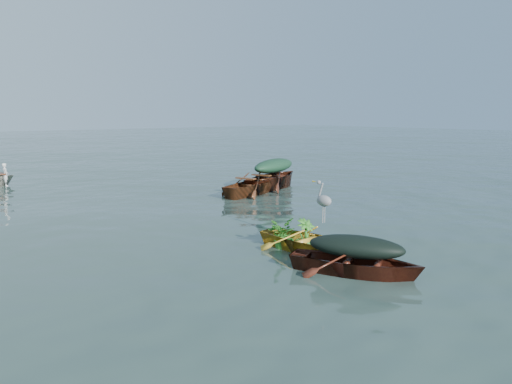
% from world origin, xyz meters
% --- Properties ---
extents(ground, '(140.00, 140.00, 0.00)m').
position_xyz_m(ground, '(0.00, 0.00, 0.00)').
color(ground, '#324740').
rests_on(ground, ground).
extents(yellow_dinghy, '(1.65, 3.11, 0.79)m').
position_xyz_m(yellow_dinghy, '(-2.25, -3.30, 0.00)').
color(yellow_dinghy, gold).
rests_on(yellow_dinghy, ground).
extents(dark_covered_boat, '(2.47, 3.31, 0.74)m').
position_xyz_m(dark_covered_boat, '(-2.65, -4.85, 0.00)').
color(dark_covered_boat, '#4A2011').
rests_on(dark_covered_boat, ground).
extents(green_tarp_boat, '(5.10, 3.22, 1.17)m').
position_xyz_m(green_tarp_boat, '(2.97, 3.76, 0.00)').
color(green_tarp_boat, '#411D0F').
rests_on(green_tarp_boat, ground).
extents(open_wooden_boat, '(4.51, 2.65, 1.00)m').
position_xyz_m(open_wooden_boat, '(1.51, 3.18, 0.00)').
color(open_wooden_boat, brown).
rests_on(open_wooden_boat, ground).
extents(dark_tarp_cover, '(1.36, 1.82, 0.40)m').
position_xyz_m(dark_tarp_cover, '(-2.65, -4.85, 0.57)').
color(dark_tarp_cover, black).
rests_on(dark_tarp_cover, dark_covered_boat).
extents(green_tarp_cover, '(2.80, 1.77, 0.52)m').
position_xyz_m(green_tarp_cover, '(2.97, 3.76, 0.85)').
color(green_tarp_cover, '#173823').
rests_on(green_tarp_cover, green_tarp_boat).
extents(thwart_benches, '(2.30, 1.45, 0.04)m').
position_xyz_m(thwart_benches, '(1.51, 3.18, 0.52)').
color(thwart_benches, '#512912').
rests_on(thwart_benches, open_wooden_boat).
extents(heron, '(0.33, 0.43, 0.92)m').
position_xyz_m(heron, '(-1.71, -3.18, 0.85)').
color(heron, gray).
rests_on(heron, yellow_dinghy).
extents(dinghy_weeds, '(0.81, 0.98, 0.60)m').
position_xyz_m(dinghy_weeds, '(-2.29, -2.75, 0.69)').
color(dinghy_weeds, '#32721D').
rests_on(dinghy_weeds, yellow_dinghy).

